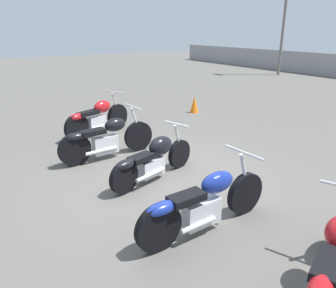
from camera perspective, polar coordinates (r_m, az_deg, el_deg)
The scene contains 8 objects.
ground_plane at distance 6.11m, azimuth -0.59°, elevation -5.88°, with size 60.00×60.00×0.00m, color #5B5954.
light_pole_left at distance 21.02m, azimuth 19.81°, elevation 21.78°, with size 0.70×0.35×6.40m.
motorcycle_slot_0 at distance 8.63m, azimuth -12.26°, elevation 4.50°, with size 0.95×1.97×1.04m.
motorcycle_slot_1 at distance 6.99m, azimuth -10.75°, elevation 0.88°, with size 0.64×2.15×1.04m.
motorcycle_slot_2 at distance 5.89m, azimuth -2.62°, elevation -2.57°, with size 0.81×1.97×0.93m.
motorcycle_slot_3 at distance 4.44m, azimuth 6.23°, elevation -10.21°, with size 0.70×2.17×1.01m.
motorcycle_slot_4 at distance 3.85m, azimuth 26.55°, elevation -17.97°, with size 0.98×1.93×0.97m.
traffic_cone_far at distance 10.84m, azimuth 4.61°, elevation 6.92°, with size 0.28×0.28×0.55m.
Camera 1 is at (4.69, -2.91, 2.61)m, focal length 35.00 mm.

